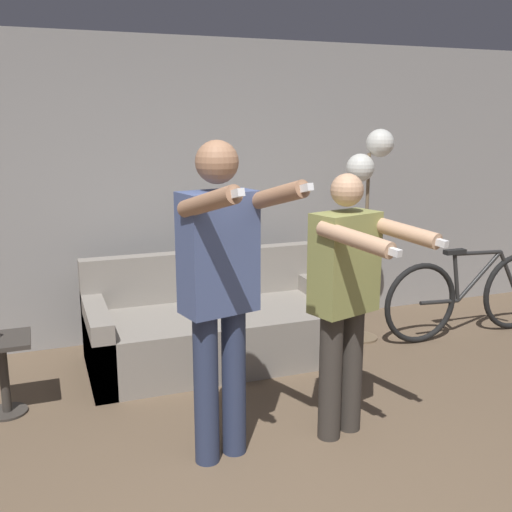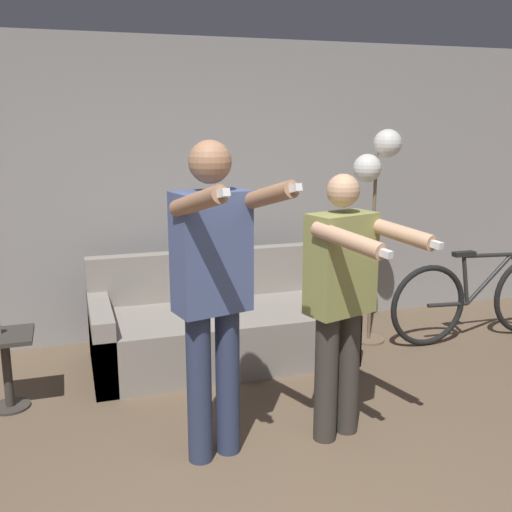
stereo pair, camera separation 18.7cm
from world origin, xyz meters
The scene contains 8 objects.
wall_back centered at (0.00, 3.16, 1.30)m, with size 10.00×0.05×2.60m.
couch centered at (0.21, 2.44, 0.27)m, with size 2.04×0.95×0.83m.
person_left centered at (-0.18, 1.01, 1.06)m, with size 0.58×0.73×1.82m.
person_right centered at (0.60, 1.01, 0.92)m, with size 0.59×0.76×1.62m.
cat centered at (0.38, 2.80, 0.91)m, with size 0.41×0.14×0.17m.
floor_lamp centered at (1.57, 2.43, 1.49)m, with size 0.42×0.28×1.84m.
side_table centered at (-1.37, 2.03, 0.37)m, with size 0.37×0.37×0.53m.
bicycle centered at (2.50, 2.17, 0.37)m, with size 1.76×0.07×0.81m.
Camera 1 is at (-1.08, -1.99, 1.92)m, focal length 42.00 mm.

